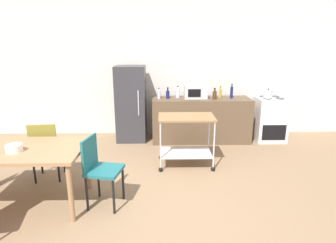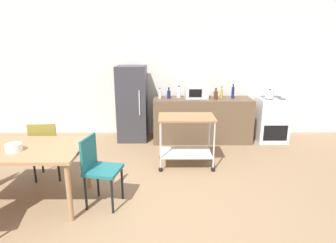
{
  "view_description": "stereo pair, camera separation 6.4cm",
  "coord_description": "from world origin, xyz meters",
  "px_view_note": "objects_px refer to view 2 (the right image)",
  "views": [
    {
      "loc": [
        0.1,
        -3.04,
        1.97
      ],
      "look_at": [
        0.19,
        1.2,
        0.8
      ],
      "focal_mm": 30.09,
      "sensor_mm": 36.0,
      "label": 1
    },
    {
      "loc": [
        0.16,
        -3.05,
        1.97
      ],
      "look_at": [
        0.19,
        1.2,
        0.8
      ],
      "focal_mm": 30.09,
      "sensor_mm": 36.0,
      "label": 2
    }
  ],
  "objects_px": {
    "chair_teal": "(98,166)",
    "stove_oven": "(271,119)",
    "refrigerator": "(132,104)",
    "bottle_sesame_oil": "(169,94)",
    "bottle_sparkling_water": "(179,93)",
    "microwave": "(196,92)",
    "fruit_bowl": "(14,147)",
    "bottle_olive_oil": "(221,93)",
    "kitchen_cart": "(186,133)",
    "dining_table": "(21,154)",
    "bottle_soda": "(233,92)",
    "kettle": "(270,94)",
    "chair_olive": "(46,146)",
    "bottle_wine": "(160,94)",
    "bottle_soy_sauce": "(216,95)"
  },
  "relations": [
    {
      "from": "stove_oven",
      "to": "refrigerator",
      "type": "xyz_separation_m",
      "value": [
        -2.9,
        0.08,
        0.32
      ]
    },
    {
      "from": "chair_teal",
      "to": "refrigerator",
      "type": "distance_m",
      "value": 2.56
    },
    {
      "from": "refrigerator",
      "to": "bottle_wine",
      "type": "bearing_deg",
      "value": -10.97
    },
    {
      "from": "bottle_sparkling_water",
      "to": "fruit_bowl",
      "type": "height_order",
      "value": "bottle_sparkling_water"
    },
    {
      "from": "bottle_olive_oil",
      "to": "dining_table",
      "type": "bearing_deg",
      "value": -139.45
    },
    {
      "from": "bottle_sesame_oil",
      "to": "chair_olive",
      "type": "bearing_deg",
      "value": -135.81
    },
    {
      "from": "chair_olive",
      "to": "bottle_wine",
      "type": "distance_m",
      "value": 2.43
    },
    {
      "from": "chair_olive",
      "to": "bottle_soy_sauce",
      "type": "relative_size",
      "value": 3.96
    },
    {
      "from": "kettle",
      "to": "chair_olive",
      "type": "bearing_deg",
      "value": -156.55
    },
    {
      "from": "chair_teal",
      "to": "stove_oven",
      "type": "distance_m",
      "value": 3.91
    },
    {
      "from": "bottle_sparkling_water",
      "to": "fruit_bowl",
      "type": "relative_size",
      "value": 1.28
    },
    {
      "from": "chair_olive",
      "to": "kitchen_cart",
      "type": "relative_size",
      "value": 0.98
    },
    {
      "from": "chair_olive",
      "to": "bottle_sesame_oil",
      "type": "height_order",
      "value": "bottle_sesame_oil"
    },
    {
      "from": "microwave",
      "to": "fruit_bowl",
      "type": "bearing_deg",
      "value": -133.31
    },
    {
      "from": "chair_olive",
      "to": "fruit_bowl",
      "type": "height_order",
      "value": "chair_olive"
    },
    {
      "from": "bottle_wine",
      "to": "fruit_bowl",
      "type": "xyz_separation_m",
      "value": [
        -1.67,
        -2.5,
        -0.19
      ]
    },
    {
      "from": "microwave",
      "to": "bottle_soy_sauce",
      "type": "distance_m",
      "value": 0.4
    },
    {
      "from": "refrigerator",
      "to": "bottle_sesame_oil",
      "type": "relative_size",
      "value": 6.88
    },
    {
      "from": "stove_oven",
      "to": "bottle_sparkling_water",
      "type": "xyz_separation_m",
      "value": [
        -1.93,
        0.07,
        0.54
      ]
    },
    {
      "from": "chair_teal",
      "to": "fruit_bowl",
      "type": "relative_size",
      "value": 4.71
    },
    {
      "from": "chair_olive",
      "to": "bottle_sesame_oil",
      "type": "distance_m",
      "value": 2.58
    },
    {
      "from": "kitchen_cart",
      "to": "bottle_olive_oil",
      "type": "bearing_deg",
      "value": 59.07
    },
    {
      "from": "kettle",
      "to": "bottle_soy_sauce",
      "type": "bearing_deg",
      "value": -179.49
    },
    {
      "from": "microwave",
      "to": "bottle_olive_oil",
      "type": "height_order",
      "value": "microwave"
    },
    {
      "from": "stove_oven",
      "to": "bottle_soda",
      "type": "height_order",
      "value": "bottle_soda"
    },
    {
      "from": "dining_table",
      "to": "chair_teal",
      "type": "distance_m",
      "value": 0.96
    },
    {
      "from": "bottle_wine",
      "to": "dining_table",
      "type": "bearing_deg",
      "value": -124.66
    },
    {
      "from": "stove_oven",
      "to": "bottle_olive_oil",
      "type": "bearing_deg",
      "value": 175.92
    },
    {
      "from": "bottle_soda",
      "to": "stove_oven",
      "type": "bearing_deg",
      "value": 0.5
    },
    {
      "from": "chair_olive",
      "to": "bottle_sparkling_water",
      "type": "xyz_separation_m",
      "value": [
        2.02,
        1.83,
        0.48
      ]
    },
    {
      "from": "chair_teal",
      "to": "stove_oven",
      "type": "bearing_deg",
      "value": -39.42
    },
    {
      "from": "bottle_sesame_oil",
      "to": "bottle_olive_oil",
      "type": "relative_size",
      "value": 0.98
    },
    {
      "from": "bottle_soda",
      "to": "fruit_bowl",
      "type": "relative_size",
      "value": 1.55
    },
    {
      "from": "bottle_wine",
      "to": "fruit_bowl",
      "type": "distance_m",
      "value": 3.02
    },
    {
      "from": "bottle_sesame_oil",
      "to": "bottle_olive_oil",
      "type": "xyz_separation_m",
      "value": [
        1.09,
        0.07,
        0.0
      ]
    },
    {
      "from": "kettle",
      "to": "chair_teal",
      "type": "bearing_deg",
      "value": -140.96
    },
    {
      "from": "chair_olive",
      "to": "bottle_olive_oil",
      "type": "distance_m",
      "value": 3.47
    },
    {
      "from": "fruit_bowl",
      "to": "kettle",
      "type": "distance_m",
      "value": 4.58
    },
    {
      "from": "refrigerator",
      "to": "bottle_olive_oil",
      "type": "bearing_deg",
      "value": -0.19
    },
    {
      "from": "dining_table",
      "to": "bottle_sparkling_water",
      "type": "height_order",
      "value": "bottle_sparkling_water"
    },
    {
      "from": "bottle_soda",
      "to": "kettle",
      "type": "height_order",
      "value": "bottle_soda"
    },
    {
      "from": "dining_table",
      "to": "kettle",
      "type": "relative_size",
      "value": 6.26
    },
    {
      "from": "bottle_wine",
      "to": "bottle_sesame_oil",
      "type": "xyz_separation_m",
      "value": [
        0.18,
        0.03,
        0.0
      ]
    },
    {
      "from": "kettle",
      "to": "bottle_sesame_oil",
      "type": "bearing_deg",
      "value": 177.12
    },
    {
      "from": "refrigerator",
      "to": "bottle_sesame_oil",
      "type": "bearing_deg",
      "value": -5.88
    },
    {
      "from": "bottle_olive_oil",
      "to": "kitchen_cart",
      "type": "bearing_deg",
      "value": -120.93
    },
    {
      "from": "bottle_sparkling_water",
      "to": "dining_table",
      "type": "bearing_deg",
      "value": -129.28
    },
    {
      "from": "chair_teal",
      "to": "bottle_sparkling_water",
      "type": "height_order",
      "value": "bottle_sparkling_water"
    },
    {
      "from": "bottle_sparkling_water",
      "to": "chair_olive",
      "type": "bearing_deg",
      "value": -137.82
    },
    {
      "from": "kitchen_cart",
      "to": "bottle_wine",
      "type": "bearing_deg",
      "value": 110.06
    }
  ]
}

